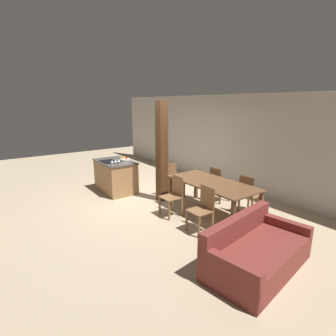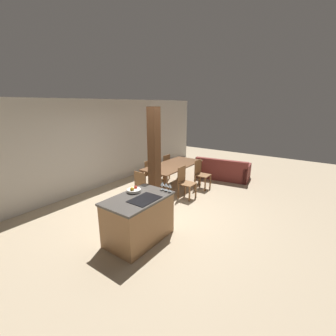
# 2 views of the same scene
# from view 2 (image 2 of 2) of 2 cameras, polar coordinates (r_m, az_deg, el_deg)

# --- Properties ---
(ground_plane) EXTENTS (16.00, 16.00, 0.00)m
(ground_plane) POSITION_cam_2_polar(r_m,az_deg,el_deg) (5.63, -1.92, -11.05)
(ground_plane) COLOR tan
(wall_back) EXTENTS (11.20, 0.08, 2.70)m
(wall_back) POSITION_cam_2_polar(r_m,az_deg,el_deg) (7.08, -19.60, 5.23)
(wall_back) COLOR beige
(wall_back) RESTS_ON ground_plane
(kitchen_island) EXTENTS (1.29, 0.82, 0.89)m
(kitchen_island) POSITION_cam_2_polar(r_m,az_deg,el_deg) (4.44, -7.46, -12.59)
(kitchen_island) COLOR #9E7047
(kitchen_island) RESTS_ON ground_plane
(fruit_bowl) EXTENTS (0.28, 0.28, 0.11)m
(fruit_bowl) POSITION_cam_2_polar(r_m,az_deg,el_deg) (4.49, -8.67, -5.55)
(fruit_bowl) COLOR silver
(fruit_bowl) RESTS_ON kitchen_island
(wine_glass_near) EXTENTS (0.08, 0.08, 0.16)m
(wine_glass_near) POSITION_cam_2_polar(r_m,az_deg,el_deg) (4.41, 0.46, -4.53)
(wine_glass_near) COLOR silver
(wine_glass_near) RESTS_ON kitchen_island
(wine_glass_middle) EXTENTS (0.08, 0.08, 0.16)m
(wine_glass_middle) POSITION_cam_2_polar(r_m,az_deg,el_deg) (4.46, -0.51, -4.29)
(wine_glass_middle) COLOR silver
(wine_glass_middle) RESTS_ON kitchen_island
(wine_glass_far) EXTENTS (0.08, 0.08, 0.16)m
(wine_glass_far) POSITION_cam_2_polar(r_m,az_deg,el_deg) (4.52, -1.45, -4.06)
(wine_glass_far) COLOR silver
(wine_glass_far) RESTS_ON kitchen_island
(dining_table) EXTENTS (2.09, 0.98, 0.75)m
(dining_table) POSITION_cam_2_polar(r_m,az_deg,el_deg) (6.96, 1.39, 0.21)
(dining_table) COLOR brown
(dining_table) RESTS_ON ground_plane
(dining_chair_near_left) EXTENTS (0.40, 0.40, 0.89)m
(dining_chair_near_left) POSITION_cam_2_polar(r_m,az_deg,el_deg) (6.28, 4.37, -3.51)
(dining_chair_near_left) COLOR brown
(dining_chair_near_left) RESTS_ON ground_plane
(dining_chair_near_right) EXTENTS (0.40, 0.40, 0.89)m
(dining_chair_near_right) POSITION_cam_2_polar(r_m,az_deg,el_deg) (7.06, 8.33, -1.41)
(dining_chair_near_right) COLOR brown
(dining_chair_near_right) RESTS_ON ground_plane
(dining_chair_far_left) EXTENTS (0.40, 0.40, 0.89)m
(dining_chair_far_left) POSITION_cam_2_polar(r_m,az_deg,el_deg) (7.08, -5.55, -1.26)
(dining_chair_far_left) COLOR brown
(dining_chair_far_left) RESTS_ON ground_plane
(dining_chair_far_right) EXTENTS (0.40, 0.40, 0.89)m
(dining_chair_far_right) POSITION_cam_2_polar(r_m,az_deg,el_deg) (7.78, -1.03, 0.40)
(dining_chair_far_right) COLOR brown
(dining_chair_far_right) RESTS_ON ground_plane
(dining_chair_head_end) EXTENTS (0.40, 0.40, 0.89)m
(dining_chair_head_end) POSITION_cam_2_polar(r_m,az_deg,el_deg) (5.96, -6.31, -4.65)
(dining_chair_head_end) COLOR brown
(dining_chair_head_end) RESTS_ON ground_plane
(couch) EXTENTS (1.16, 1.90, 0.74)m
(couch) POSITION_cam_2_polar(r_m,az_deg,el_deg) (8.25, 13.72, -0.73)
(couch) COLOR maroon
(couch) RESTS_ON ground_plane
(timber_post) EXTENTS (0.23, 0.23, 2.50)m
(timber_post) POSITION_cam_2_polar(r_m,az_deg,el_deg) (5.51, -3.50, 2.23)
(timber_post) COLOR #4C2D19
(timber_post) RESTS_ON ground_plane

